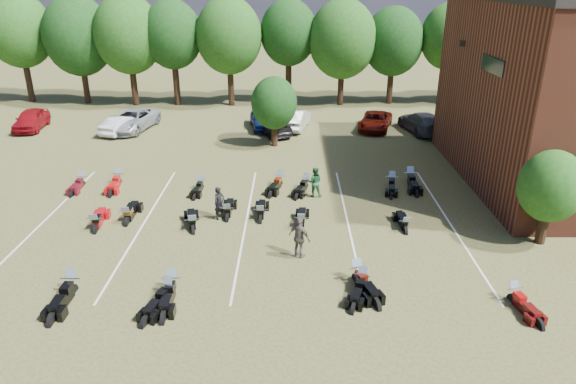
{
  "coord_description": "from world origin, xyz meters",
  "views": [
    {
      "loc": [
        -0.76,
        -19.69,
        11.08
      ],
      "look_at": [
        -0.94,
        4.0,
        1.2
      ],
      "focal_mm": 32.0,
      "sensor_mm": 36.0,
      "label": 1
    }
  ],
  "objects_px": {
    "person_grey": "(300,238)",
    "motorcycle_14": "(83,186)",
    "person_black": "(219,203)",
    "car_0": "(31,119)",
    "motorcycle_3": "(173,292)",
    "person_green": "(315,182)",
    "car_4": "(262,119)",
    "motorcycle_7": "(96,231)"
  },
  "relations": [
    {
      "from": "car_4",
      "to": "person_black",
      "type": "relative_size",
      "value": 2.62
    },
    {
      "from": "person_black",
      "to": "person_green",
      "type": "xyz_separation_m",
      "value": [
        4.82,
        2.87,
        0.01
      ]
    },
    {
      "from": "person_green",
      "to": "motorcycle_7",
      "type": "bearing_deg",
      "value": 24.57
    },
    {
      "from": "person_black",
      "to": "motorcycle_14",
      "type": "xyz_separation_m",
      "value": [
        -8.53,
        4.32,
        -0.83
      ]
    },
    {
      "from": "person_black",
      "to": "person_green",
      "type": "relative_size",
      "value": 0.98
    },
    {
      "from": "motorcycle_7",
      "to": "motorcycle_3",
      "type": "bearing_deg",
      "value": 126.13
    },
    {
      "from": "car_4",
      "to": "person_black",
      "type": "xyz_separation_m",
      "value": [
        -1.23,
        -16.72,
        0.09
      ]
    },
    {
      "from": "motorcycle_3",
      "to": "motorcycle_7",
      "type": "relative_size",
      "value": 0.99
    },
    {
      "from": "person_black",
      "to": "car_0",
      "type": "bearing_deg",
      "value": 92.44
    },
    {
      "from": "person_green",
      "to": "person_grey",
      "type": "relative_size",
      "value": 0.91
    },
    {
      "from": "person_grey",
      "to": "person_green",
      "type": "bearing_deg",
      "value": -58.9
    },
    {
      "from": "car_4",
      "to": "motorcycle_3",
      "type": "xyz_separation_m",
      "value": [
        -2.19,
        -23.26,
        -0.74
      ]
    },
    {
      "from": "car_4",
      "to": "motorcycle_7",
      "type": "relative_size",
      "value": 1.81
    },
    {
      "from": "person_green",
      "to": "person_grey",
      "type": "distance_m",
      "value": 6.73
    },
    {
      "from": "car_0",
      "to": "car_4",
      "type": "distance_m",
      "value": 18.27
    },
    {
      "from": "motorcycle_3",
      "to": "car_0",
      "type": "bearing_deg",
      "value": 123.45
    },
    {
      "from": "car_0",
      "to": "motorcycle_7",
      "type": "height_order",
      "value": "car_0"
    },
    {
      "from": "car_4",
      "to": "motorcycle_3",
      "type": "distance_m",
      "value": 23.38
    },
    {
      "from": "person_grey",
      "to": "motorcycle_3",
      "type": "relative_size",
      "value": 0.78
    },
    {
      "from": "person_grey",
      "to": "motorcycle_3",
      "type": "bearing_deg",
      "value": 68.29
    },
    {
      "from": "person_black",
      "to": "motorcycle_7",
      "type": "xyz_separation_m",
      "value": [
        -5.71,
        -1.46,
        -0.83
      ]
    },
    {
      "from": "person_grey",
      "to": "motorcycle_14",
      "type": "relative_size",
      "value": 0.88
    },
    {
      "from": "person_grey",
      "to": "motorcycle_14",
      "type": "bearing_deg",
      "value": 5.74
    },
    {
      "from": "person_green",
      "to": "motorcycle_7",
      "type": "relative_size",
      "value": 0.7
    },
    {
      "from": "motorcycle_14",
      "to": "person_black",
      "type": "bearing_deg",
      "value": -26.26
    },
    {
      "from": "person_grey",
      "to": "motorcycle_14",
      "type": "height_order",
      "value": "person_grey"
    },
    {
      "from": "car_0",
      "to": "car_4",
      "type": "height_order",
      "value": "car_0"
    },
    {
      "from": "car_0",
      "to": "person_grey",
      "type": "distance_m",
      "value": 29.03
    },
    {
      "from": "motorcycle_3",
      "to": "person_green",
      "type": "bearing_deg",
      "value": 56.78
    },
    {
      "from": "person_black",
      "to": "motorcycle_7",
      "type": "relative_size",
      "value": 0.69
    },
    {
      "from": "car_4",
      "to": "person_green",
      "type": "distance_m",
      "value": 14.31
    },
    {
      "from": "motorcycle_3",
      "to": "motorcycle_7",
      "type": "xyz_separation_m",
      "value": [
        -4.75,
        5.09,
        0.0
      ]
    },
    {
      "from": "person_green",
      "to": "person_grey",
      "type": "height_order",
      "value": "person_grey"
    },
    {
      "from": "motorcycle_3",
      "to": "car_4",
      "type": "bearing_deg",
      "value": 82.94
    },
    {
      "from": "car_0",
      "to": "motorcycle_14",
      "type": "relative_size",
      "value": 2.2
    },
    {
      "from": "person_black",
      "to": "motorcycle_14",
      "type": "bearing_deg",
      "value": 109.34
    },
    {
      "from": "person_black",
      "to": "motorcycle_14",
      "type": "distance_m",
      "value": 9.6
    },
    {
      "from": "person_green",
      "to": "motorcycle_14",
      "type": "relative_size",
      "value": 0.8
    },
    {
      "from": "car_4",
      "to": "motorcycle_14",
      "type": "height_order",
      "value": "car_4"
    },
    {
      "from": "car_4",
      "to": "motorcycle_3",
      "type": "bearing_deg",
      "value": -105.37
    },
    {
      "from": "motorcycle_7",
      "to": "motorcycle_14",
      "type": "distance_m",
      "value": 6.43
    },
    {
      "from": "person_grey",
      "to": "motorcycle_3",
      "type": "height_order",
      "value": "person_grey"
    }
  ]
}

